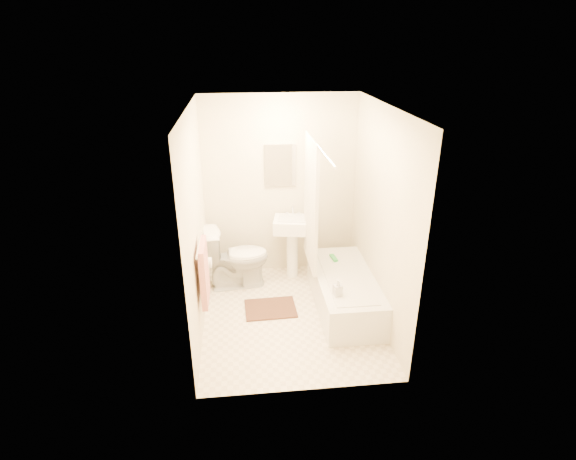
{
  "coord_description": "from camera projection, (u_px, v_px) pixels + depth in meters",
  "views": [
    {
      "loc": [
        -0.51,
        -4.4,
        3.05
      ],
      "look_at": [
        0.0,
        0.25,
        1.0
      ],
      "focal_mm": 28.0,
      "sensor_mm": 36.0,
      "label": 1
    }
  ],
  "objects": [
    {
      "name": "soap_bottle",
      "position": [
        338.0,
        288.0,
        4.86
      ],
      "size": [
        0.11,
        0.11,
        0.2
      ],
      "primitive_type": "imported",
      "rotation": [
        0.0,
        0.0,
        0.23
      ],
      "color": "white",
      "rests_on": "bathtub"
    },
    {
      "name": "toilet_paper",
      "position": [
        207.0,
        263.0,
        5.02
      ],
      "size": [
        0.11,
        0.12,
        0.12
      ],
      "primitive_type": "cylinder",
      "rotation": [
        0.0,
        1.57,
        0.0
      ],
      "color": "white",
      "rests_on": "wall_left"
    },
    {
      "name": "towel_bar",
      "position": [
        199.0,
        245.0,
        4.52
      ],
      "size": [
        0.02,
        0.6,
        0.02
      ],
      "primitive_type": "cylinder",
      "rotation": [
        1.57,
        0.0,
        0.0
      ],
      "color": "silver",
      "rests_on": "wall_left"
    },
    {
      "name": "bath_mat",
      "position": [
        270.0,
        308.0,
        5.41
      ],
      "size": [
        0.62,
        0.47,
        0.02
      ],
      "primitive_type": "cube",
      "rotation": [
        0.0,
        0.0,
        0.03
      ],
      "color": "#4B2820",
      "rests_on": "floor"
    },
    {
      "name": "ceiling",
      "position": [
        291.0,
        107.0,
        4.32
      ],
      "size": [
        2.4,
        2.4,
        0.0
      ],
      "primitive_type": "plane",
      "color": "white",
      "rests_on": "ground"
    },
    {
      "name": "mirror",
      "position": [
        280.0,
        165.0,
        5.75
      ],
      "size": [
        0.4,
        0.03,
        0.55
      ],
      "primitive_type": "cube",
      "color": "white",
      "rests_on": "wall_back"
    },
    {
      "name": "shower_curtain",
      "position": [
        311.0,
        203.0,
        5.28
      ],
      "size": [
        0.04,
        0.8,
        1.55
      ],
      "primitive_type": "cube",
      "color": "silver",
      "rests_on": "curtain_rod"
    },
    {
      "name": "sink",
      "position": [
        292.0,
        245.0,
        5.97
      ],
      "size": [
        0.53,
        0.46,
        0.93
      ],
      "primitive_type": null,
      "rotation": [
        0.0,
        0.0,
        -0.17
      ],
      "color": "white",
      "rests_on": "floor"
    },
    {
      "name": "wall_left",
      "position": [
        196.0,
        226.0,
        4.7
      ],
      "size": [
        0.02,
        2.4,
        2.4
      ],
      "primitive_type": "cube",
      "color": "beige",
      "rests_on": "ground"
    },
    {
      "name": "toilet",
      "position": [
        237.0,
        257.0,
        5.79
      ],
      "size": [
        0.86,
        0.54,
        0.8
      ],
      "primitive_type": "imported",
      "rotation": [
        0.0,
        0.0,
        1.67
      ],
      "color": "white",
      "rests_on": "floor"
    },
    {
      "name": "scrub_brush",
      "position": [
        334.0,
        258.0,
        5.67
      ],
      "size": [
        0.08,
        0.19,
        0.04
      ],
      "primitive_type": "cube",
      "rotation": [
        0.0,
        0.0,
        0.13
      ],
      "color": "green",
      "rests_on": "bathtub"
    },
    {
      "name": "floor",
      "position": [
        290.0,
        316.0,
        5.28
      ],
      "size": [
        2.4,
        2.4,
        0.0
      ],
      "primitive_type": "plane",
      "color": "beige",
      "rests_on": "ground"
    },
    {
      "name": "curtain_rod",
      "position": [
        319.0,
        145.0,
        4.6
      ],
      "size": [
        0.03,
        1.7,
        0.03
      ],
      "primitive_type": "cylinder",
      "rotation": [
        1.57,
        0.0,
        0.0
      ],
      "color": "silver",
      "rests_on": "wall_back"
    },
    {
      "name": "towel",
      "position": [
        204.0,
        273.0,
        4.65
      ],
      "size": [
        0.06,
        0.45,
        0.66
      ],
      "primitive_type": "cube",
      "color": "#CC7266",
      "rests_on": "towel_bar"
    },
    {
      "name": "bathtub",
      "position": [
        344.0,
        291.0,
        5.39
      ],
      "size": [
        0.67,
        1.52,
        0.43
      ],
      "primitive_type": null,
      "color": "silver",
      "rests_on": "floor"
    },
    {
      "name": "wall_back",
      "position": [
        280.0,
        187.0,
        5.89
      ],
      "size": [
        2.0,
        0.02,
        2.4
      ],
      "primitive_type": "cube",
      "color": "beige",
      "rests_on": "ground"
    },
    {
      "name": "wall_right",
      "position": [
        381.0,
        218.0,
        4.9
      ],
      "size": [
        0.02,
        2.4,
        2.4
      ],
      "primitive_type": "cube",
      "color": "beige",
      "rests_on": "ground"
    }
  ]
}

